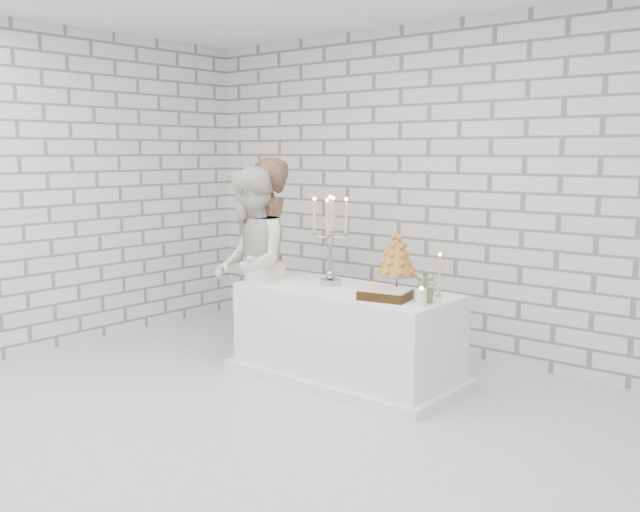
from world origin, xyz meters
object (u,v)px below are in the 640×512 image
(cake_table, at_px, (346,334))
(croquembouche, at_px, (397,262))
(groom, at_px, (266,256))
(candelabra, at_px, (330,240))
(bride, at_px, (250,266))

(cake_table, height_order, croquembouche, croquembouche)
(groom, relative_size, croquembouche, 3.60)
(candelabra, distance_m, croquembouche, 0.65)
(groom, height_order, bride, groom)
(bride, bearing_deg, groom, 162.01)
(cake_table, height_order, candelabra, candelabra)
(cake_table, distance_m, groom, 1.23)
(candelabra, height_order, croquembouche, candelabra)
(bride, xyz_separation_m, croquembouche, (1.36, 0.25, 0.14))
(croquembouche, bearing_deg, cake_table, -167.43)
(groom, distance_m, croquembouche, 1.52)
(bride, bearing_deg, candelabra, 65.32)
(cake_table, relative_size, candelabra, 2.41)
(groom, bearing_deg, candelabra, 60.09)
(groom, bearing_deg, bride, 2.65)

